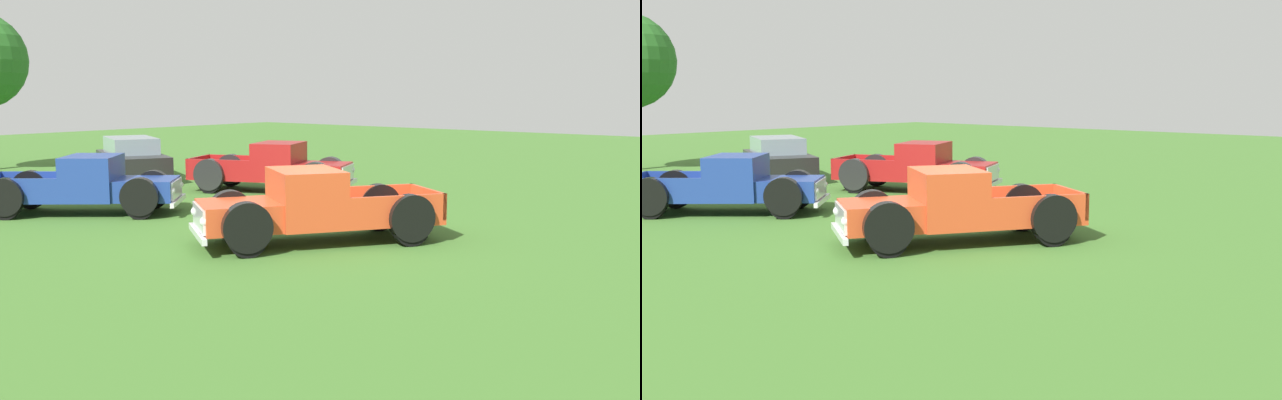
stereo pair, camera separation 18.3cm
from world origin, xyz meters
TOP-DOWN VIEW (x-y plane):
  - ground_plane at (0.00, 0.00)m, footprint 80.00×80.00m
  - pickup_truck_foreground at (-0.45, -0.01)m, footprint 5.22×4.22m
  - pickup_truck_behind_left at (4.87, 5.53)m, footprint 3.66×5.33m
  - pickup_truck_behind_right at (-1.09, 6.48)m, footprint 4.50×4.83m
  - sedan_distant_a at (3.84, 11.75)m, footprint 3.53×4.81m

SIDE VIEW (x-z plane):
  - ground_plane at x=0.00m, z-range 0.00..0.00m
  - pickup_truck_behind_right at x=-1.09m, z-range -0.03..1.46m
  - pickup_truck_behind_left at x=4.87m, z-range -0.04..1.51m
  - pickup_truck_foreground at x=-0.45m, z-range -0.04..1.51m
  - sedan_distant_a at x=3.84m, z-range 0.04..1.53m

